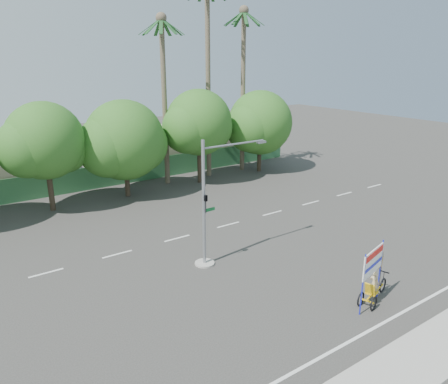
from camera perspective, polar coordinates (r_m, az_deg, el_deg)
ground at (r=23.26m, az=8.24°, el=-11.33°), size 120.00×120.00×0.00m
sidewalk_near at (r=19.42m, az=24.44°, el=-19.11°), size 50.00×2.40×0.12m
fence at (r=40.10m, az=-13.17°, el=2.40°), size 38.00×0.08×2.00m
building_right at (r=47.22m, az=-6.35°, el=6.00°), size 14.00×8.00×3.60m
tree_left at (r=33.92m, az=-22.42°, el=5.86°), size 6.66×5.60×8.07m
tree_center at (r=35.79m, az=-12.95°, el=6.32°), size 7.62×6.40×7.85m
tree_right at (r=38.80m, az=-3.36°, el=8.73°), size 6.90×5.80×8.36m
tree_far_right at (r=42.95m, az=4.68°, el=8.76°), size 7.38×6.20×7.94m
palm_tall at (r=40.72m, az=-2.12°, el=16.55°), size 3.73×3.79×17.45m
palm_mid at (r=43.07m, az=2.52°, el=15.18°), size 3.73×3.79×15.45m
palm_short at (r=38.50m, az=-7.87°, el=13.96°), size 3.73×3.79×14.45m
traffic_signal at (r=23.63m, az=-2.00°, el=-2.88°), size 4.72×1.10×7.00m
trike_billboard at (r=21.70m, az=18.95°, el=-10.77°), size 2.99×1.14×3.01m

